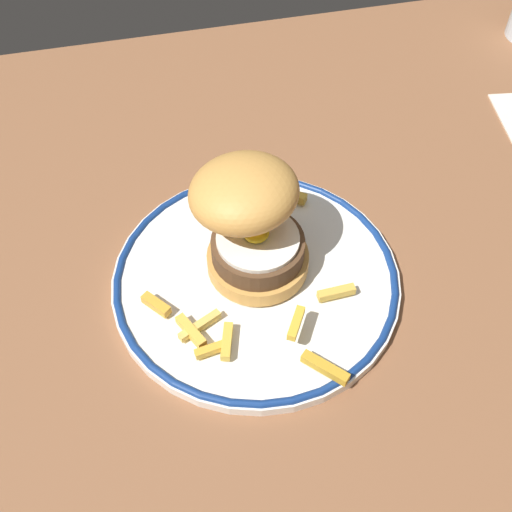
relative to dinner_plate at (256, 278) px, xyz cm
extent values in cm
cube|color=brown|center=(3.63, -3.40, -2.84)|extent=(126.52, 103.26, 4.00)
cylinder|color=white|center=(0.00, 0.00, -0.24)|extent=(29.85, 29.85, 1.20)
torus|color=navy|center=(0.00, 0.00, 0.36)|extent=(29.45, 29.45, 0.80)
cylinder|color=#CC9043|center=(0.44, 1.07, 1.66)|extent=(10.49, 10.49, 1.80)
cylinder|color=#4E3420|center=(0.44, 1.07, 3.69)|extent=(9.45, 9.45, 2.26)
cylinder|color=white|center=(0.44, 1.07, 5.07)|extent=(8.33, 8.33, 0.50)
ellipsoid|color=yellow|center=(0.32, 1.33, 5.74)|extent=(2.60, 2.60, 1.40)
ellipsoid|color=#CD9246|center=(-0.46, 3.19, 9.74)|extent=(15.41, 15.49, 6.75)
cube|color=gold|center=(-10.53, -1.76, 1.25)|extent=(2.78, 3.11, 0.98)
cube|color=#DBB451|center=(-6.76, -5.06, 1.15)|extent=(4.52, 2.71, 0.77)
cube|color=gold|center=(5.90, 9.90, 1.26)|extent=(4.31, 3.62, 1.00)
cube|color=gold|center=(1.98, -7.95, 2.85)|extent=(2.53, 3.44, 0.83)
cube|color=gold|center=(-0.01, 11.87, 1.12)|extent=(4.54, 1.19, 0.72)
cube|color=gold|center=(3.73, -12.25, 1.24)|extent=(3.94, 4.14, 0.96)
cube|color=gold|center=(-4.57, -7.42, 1.20)|extent=(1.94, 3.89, 0.88)
cube|color=gold|center=(-6.30, -7.94, 1.16)|extent=(3.01, 1.22, 0.79)
cube|color=gold|center=(-7.70, -5.55, 1.23)|extent=(2.55, 4.01, 0.92)
cube|color=gold|center=(7.22, -4.40, 1.21)|extent=(3.89, 1.03, 0.89)
camera|label=1|loc=(-9.01, -38.32, 53.38)|focal=44.74mm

